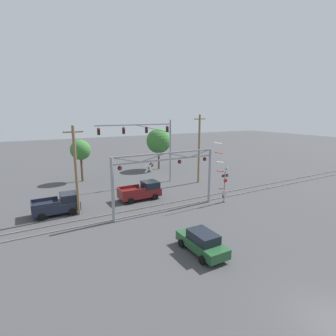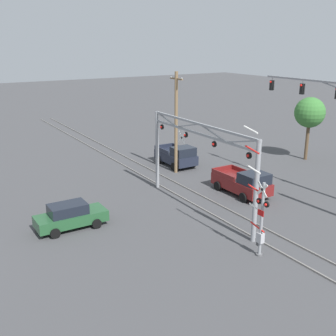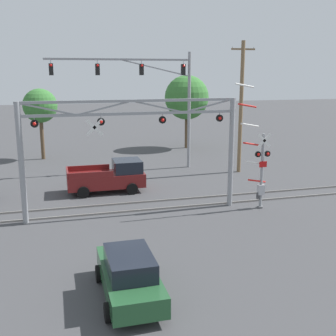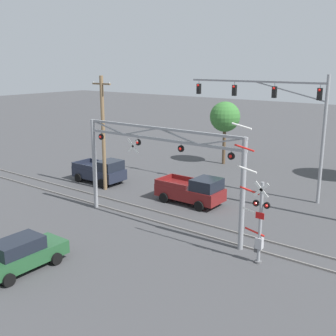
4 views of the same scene
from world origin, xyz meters
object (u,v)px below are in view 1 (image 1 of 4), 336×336
(utility_pole_right, at_px, (199,148))
(background_tree_far_left_verge, at_px, (159,141))
(utility_pole_left, at_px, (76,170))
(sedan_waiting, at_px, (202,242))
(crossing_signal_mast, at_px, (224,183))
(pickup_truck_lead, at_px, (142,191))
(traffic_signal_span, at_px, (154,140))
(crossing_gantry, at_px, (166,173))
(pickup_truck_following, at_px, (58,205))
(background_tree_beyond_span, at_px, (81,150))

(utility_pole_right, distance_m, background_tree_far_left_verge, 10.95)
(utility_pole_left, bearing_deg, sedan_waiting, -61.93)
(crossing_signal_mast, height_order, pickup_truck_lead, crossing_signal_mast)
(crossing_signal_mast, xyz_separation_m, traffic_signal_span, (-3.11, 10.92, 3.90))
(crossing_gantry, bearing_deg, pickup_truck_lead, 97.78)
(pickup_truck_lead, height_order, background_tree_far_left_verge, background_tree_far_left_verge)
(pickup_truck_following, bearing_deg, crossing_gantry, -25.08)
(traffic_signal_span, distance_m, pickup_truck_lead, 8.67)
(pickup_truck_following, bearing_deg, background_tree_far_left_verge, 37.08)
(pickup_truck_following, bearing_deg, pickup_truck_lead, 0.78)
(traffic_signal_span, height_order, utility_pole_right, utility_pole_right)
(traffic_signal_span, height_order, pickup_truck_following, traffic_signal_span)
(background_tree_beyond_span, bearing_deg, crossing_signal_mast, -55.78)
(utility_pole_left, distance_m, background_tree_beyond_span, 13.39)
(background_tree_beyond_span, bearing_deg, crossing_gantry, -73.30)
(pickup_truck_following, distance_m, background_tree_far_left_verge, 23.39)
(pickup_truck_lead, bearing_deg, utility_pole_right, 15.73)
(background_tree_far_left_verge, bearing_deg, crossing_signal_mast, -95.77)
(sedan_waiting, bearing_deg, crossing_gantry, 78.45)
(crossing_signal_mast, relative_size, utility_pole_left, 0.79)
(background_tree_beyond_span, bearing_deg, traffic_signal_span, -36.20)
(traffic_signal_span, height_order, background_tree_far_left_verge, traffic_signal_span)
(utility_pole_right, bearing_deg, traffic_signal_span, 155.96)
(crossing_gantry, xyz_separation_m, pickup_truck_following, (-9.62, 4.50, -3.04))
(traffic_signal_span, xyz_separation_m, background_tree_beyond_span, (-8.61, 6.30, -1.61))
(crossing_gantry, bearing_deg, background_tree_beyond_span, 106.70)
(pickup_truck_following, bearing_deg, utility_pole_left, -35.69)
(pickup_truck_lead, distance_m, utility_pole_right, 11.21)
(sedan_waiting, bearing_deg, crossing_signal_mast, 41.30)
(sedan_waiting, relative_size, background_tree_far_left_verge, 0.61)
(traffic_signal_span, relative_size, background_tree_beyond_span, 1.78)
(pickup_truck_following, bearing_deg, background_tree_beyond_span, 68.24)
(pickup_truck_lead, xyz_separation_m, utility_pole_right, (10.09, 2.84, 3.98))
(crossing_signal_mast, xyz_separation_m, sedan_waiting, (-8.52, -7.49, -1.45))
(pickup_truck_lead, xyz_separation_m, background_tree_far_left_verge, (9.40, 13.77, 4.01))
(traffic_signal_span, bearing_deg, sedan_waiting, -106.39)
(pickup_truck_following, bearing_deg, crossing_signal_mast, -18.17)
(utility_pole_left, bearing_deg, crossing_gantry, -22.53)
(crossing_gantry, height_order, traffic_signal_span, traffic_signal_span)
(utility_pole_left, distance_m, background_tree_far_left_verge, 22.52)
(crossing_signal_mast, xyz_separation_m, utility_pole_right, (2.65, 8.36, 2.67))
(crossing_gantry, height_order, crossing_signal_mast, crossing_signal_mast)
(crossing_gantry, distance_m, background_tree_beyond_span, 17.06)
(crossing_gantry, distance_m, traffic_signal_span, 10.92)
(sedan_waiting, relative_size, utility_pole_left, 0.50)
(pickup_truck_lead, bearing_deg, crossing_signal_mast, -36.53)
(pickup_truck_lead, xyz_separation_m, sedan_waiting, (-1.08, -13.00, -0.14))
(crossing_gantry, height_order, background_tree_far_left_verge, background_tree_far_left_verge)
(crossing_gantry, relative_size, utility_pole_left, 1.30)
(traffic_signal_span, xyz_separation_m, pickup_truck_following, (-13.33, -5.53, -5.22))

